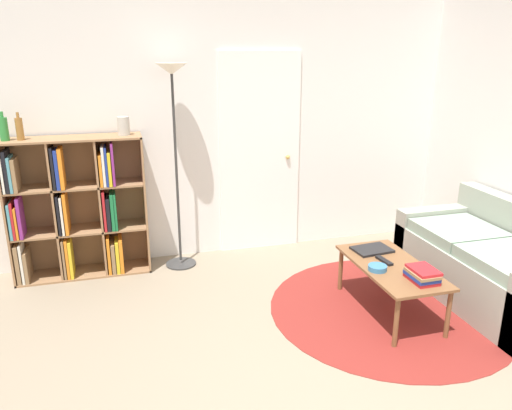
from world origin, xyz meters
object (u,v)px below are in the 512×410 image
(bowl, at_px, (377,268))
(bottle_left, at_px, (4,129))
(vase_on_shelf, at_px, (124,126))
(bottle_middle, at_px, (19,129))
(laptop, at_px, (372,250))
(couch, at_px, (495,266))
(coffee_table, at_px, (391,270))
(floor_lamp, at_px, (173,106))
(bookshelf, at_px, (75,209))

(bowl, xyz_separation_m, bottle_left, (-2.71, 1.44, 0.95))
(bowl, height_order, vase_on_shelf, vase_on_shelf)
(bottle_middle, height_order, vase_on_shelf, bottle_middle)
(laptop, bearing_deg, couch, -18.10)
(couch, xyz_separation_m, vase_on_shelf, (-2.87, 1.42, 1.07))
(coffee_table, xyz_separation_m, vase_on_shelf, (-1.91, 1.41, 1.00))
(coffee_table, distance_m, bottle_left, 3.34)
(floor_lamp, height_order, bottle_middle, floor_lamp)
(bookshelf, bearing_deg, bowl, -33.25)
(couch, xyz_separation_m, laptop, (-0.97, 0.32, 0.13))
(couch, bearing_deg, bowl, -178.12)
(bookshelf, bearing_deg, vase_on_shelf, -1.08)
(laptop, height_order, vase_on_shelf, vase_on_shelf)
(floor_lamp, bearing_deg, coffee_table, -42.57)
(laptop, distance_m, vase_on_shelf, 2.39)
(coffee_table, xyz_separation_m, laptop, (-0.01, 0.30, 0.05))
(bowl, bearing_deg, vase_on_shelf, 140.29)
(bookshelf, xyz_separation_m, floor_lamp, (0.92, -0.06, 0.90))
(coffee_table, distance_m, laptop, 0.31)
(laptop, distance_m, bowl, 0.38)
(couch, distance_m, laptop, 1.03)
(bookshelf, relative_size, floor_lamp, 0.68)
(bottle_middle, distance_m, vase_on_shelf, 0.84)
(floor_lamp, relative_size, laptop, 5.76)
(laptop, bearing_deg, bookshelf, 154.95)
(bookshelf, bearing_deg, coffee_table, -30.61)
(couch, xyz_separation_m, bowl, (-1.11, -0.04, 0.14))
(couch, height_order, bottle_left, bottle_left)
(laptop, distance_m, bottle_left, 3.20)
(bookshelf, bearing_deg, laptop, -25.05)
(bookshelf, height_order, laptop, bookshelf)
(floor_lamp, bearing_deg, bottle_middle, 178.71)
(floor_lamp, xyz_separation_m, bottle_middle, (-1.27, 0.03, -0.15))
(bottle_left, bearing_deg, vase_on_shelf, 1.38)
(coffee_table, xyz_separation_m, bottle_middle, (-2.75, 1.38, 1.01))
(coffee_table, distance_m, bowl, 0.17)
(laptop, relative_size, bottle_left, 1.36)
(bowl, relative_size, bottle_left, 0.59)
(bookshelf, xyz_separation_m, bottle_left, (-0.47, -0.03, 0.75))
(vase_on_shelf, bearing_deg, couch, -26.35)
(vase_on_shelf, bearing_deg, laptop, -30.17)
(bookshelf, xyz_separation_m, laptop, (2.38, -1.11, -0.21))
(laptop, height_order, bowl, bowl)
(floor_lamp, xyz_separation_m, vase_on_shelf, (-0.44, 0.05, -0.17))
(bookshelf, distance_m, bottle_left, 0.89)
(bottle_left, distance_m, bottle_middle, 0.12)
(bowl, distance_m, vase_on_shelf, 2.47)
(coffee_table, height_order, laptop, laptop)
(coffee_table, height_order, bottle_left, bottle_left)
(bottle_middle, bearing_deg, bottle_left, 179.21)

